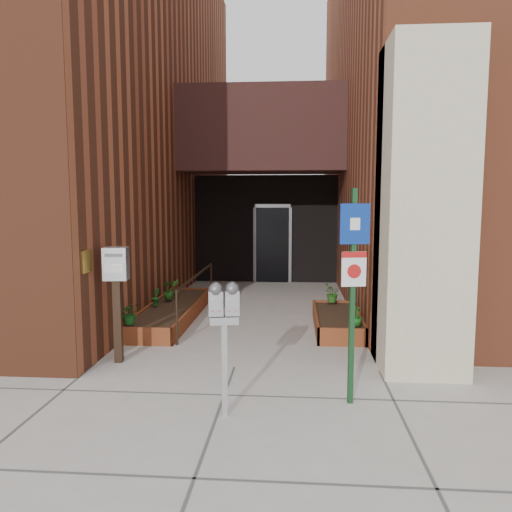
# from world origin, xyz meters

# --- Properties ---
(ground) EXTENTS (80.00, 80.00, 0.00)m
(ground) POSITION_xyz_m (0.00, 0.00, 0.00)
(ground) COLOR #9E9991
(ground) RESTS_ON ground
(architecture) EXTENTS (20.00, 14.60, 10.00)m
(architecture) POSITION_xyz_m (-0.18, 6.89, 4.98)
(architecture) COLOR brown
(architecture) RESTS_ON ground
(planter_left) EXTENTS (0.90, 3.60, 0.30)m
(planter_left) POSITION_xyz_m (-1.55, 2.70, 0.13)
(planter_left) COLOR maroon
(planter_left) RESTS_ON ground
(planter_right) EXTENTS (0.80, 2.20, 0.30)m
(planter_right) POSITION_xyz_m (1.60, 2.20, 0.13)
(planter_right) COLOR maroon
(planter_right) RESTS_ON ground
(handrail) EXTENTS (0.04, 3.34, 0.90)m
(handrail) POSITION_xyz_m (-1.05, 2.65, 0.75)
(handrail) COLOR black
(handrail) RESTS_ON ground
(parking_meter) EXTENTS (0.34, 0.18, 1.47)m
(parking_meter) POSITION_xyz_m (0.08, -1.55, 1.14)
(parking_meter) COLOR #ACACAF
(parking_meter) RESTS_ON ground
(sign_post) EXTENTS (0.33, 0.11, 2.46)m
(sign_post) POSITION_xyz_m (1.48, -1.12, 1.51)
(sign_post) COLOR #163D1D
(sign_post) RESTS_ON ground
(payment_dropbox) EXTENTS (0.36, 0.28, 1.67)m
(payment_dropbox) POSITION_xyz_m (-1.69, 0.10, 1.20)
(payment_dropbox) COLOR black
(payment_dropbox) RESTS_ON ground
(shrub_left_a) EXTENTS (0.45, 0.45, 0.37)m
(shrub_left_a) POSITION_xyz_m (-1.85, 1.10, 0.48)
(shrub_left_a) COLOR #17531A
(shrub_left_a) RESTS_ON planter_left
(shrub_left_b) EXTENTS (0.20, 0.20, 0.32)m
(shrub_left_b) POSITION_xyz_m (-1.85, 2.59, 0.46)
(shrub_left_b) COLOR #1C621E
(shrub_left_b) RESTS_ON planter_left
(shrub_left_c) EXTENTS (0.30, 0.30, 0.39)m
(shrub_left_c) POSITION_xyz_m (-1.73, 3.12, 0.49)
(shrub_left_c) COLOR #1F5518
(shrub_left_c) RESTS_ON planter_left
(shrub_left_d) EXTENTS (0.27, 0.27, 0.36)m
(shrub_left_d) POSITION_xyz_m (-1.65, 3.42, 0.48)
(shrub_left_d) COLOR #2D631C
(shrub_left_d) RESTS_ON planter_left
(shrub_right_a) EXTENTS (0.22, 0.22, 0.33)m
(shrub_right_a) POSITION_xyz_m (1.84, 1.30, 0.46)
(shrub_right_a) COLOR #1B5618
(shrub_right_a) RESTS_ON planter_right
(shrub_right_b) EXTENTS (0.24, 0.24, 0.34)m
(shrub_right_b) POSITION_xyz_m (1.85, 2.12, 0.47)
(shrub_right_b) COLOR #235518
(shrub_right_b) RESTS_ON planter_right
(shrub_right_c) EXTENTS (0.43, 0.43, 0.38)m
(shrub_right_c) POSITION_xyz_m (1.58, 3.10, 0.49)
(shrub_right_c) COLOR #255919
(shrub_right_c) RESTS_ON planter_right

